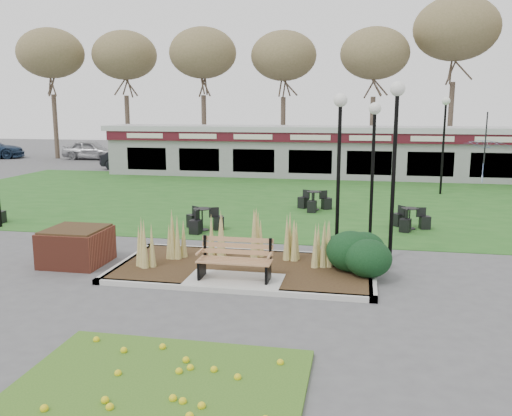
% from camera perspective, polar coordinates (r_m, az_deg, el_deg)
% --- Properties ---
extents(ground, '(100.00, 100.00, 0.00)m').
position_cam_1_polar(ground, '(12.43, -2.42, -8.26)').
color(ground, '#515154').
rests_on(ground, ground).
extents(lawn, '(34.00, 16.00, 0.02)m').
position_cam_1_polar(lawn, '(23.93, 4.22, 0.97)').
color(lawn, '#225A1C').
rests_on(lawn, ground).
extents(flower_bed, '(4.20, 3.00, 0.16)m').
position_cam_1_polar(flower_bed, '(8.36, -10.09, -17.78)').
color(flower_bed, '#38651D').
rests_on(flower_bed, ground).
extents(planting_bed, '(6.75, 3.40, 1.27)m').
position_cam_1_polar(planting_bed, '(13.38, 4.25, -5.26)').
color(planting_bed, '#352015').
rests_on(planting_bed, ground).
extents(park_bench, '(1.70, 0.66, 0.93)m').
position_cam_1_polar(park_bench, '(12.48, -2.18, -5.34)').
color(park_bench, '#A17248').
rests_on(park_bench, ground).
extents(brick_planter, '(1.50, 1.50, 0.95)m').
position_cam_1_polar(brick_planter, '(14.77, -18.39, -3.81)').
color(brick_planter, brown).
rests_on(brick_planter, ground).
extents(food_pavilion, '(24.60, 3.40, 2.90)m').
position_cam_1_polar(food_pavilion, '(31.62, 5.98, 5.98)').
color(food_pavilion, gray).
rests_on(food_pavilion, ground).
extents(tree_backdrop, '(47.24, 5.24, 10.36)m').
position_cam_1_polar(tree_backdrop, '(39.76, 7.25, 16.84)').
color(tree_backdrop, '#47382B').
rests_on(tree_backdrop, ground).
extents(lamp_post_near_left, '(0.36, 0.36, 4.37)m').
position_cam_1_polar(lamp_post_near_left, '(14.67, 8.78, 7.24)').
color(lamp_post_near_left, black).
rests_on(lamp_post_near_left, ground).
extents(lamp_post_near_right, '(0.34, 0.34, 4.14)m').
position_cam_1_polar(lamp_post_near_right, '(15.80, 12.28, 6.75)').
color(lamp_post_near_right, black).
rests_on(lamp_post_near_right, ground).
extents(lamp_post_mid_right, '(0.39, 0.39, 4.66)m').
position_cam_1_polar(lamp_post_mid_right, '(14.59, 14.48, 7.85)').
color(lamp_post_mid_right, black).
rests_on(lamp_post_mid_right, ground).
extents(lamp_post_far_right, '(0.37, 0.37, 4.45)m').
position_cam_1_polar(lamp_post_far_right, '(26.27, 19.24, 8.36)').
color(lamp_post_far_right, black).
rests_on(lamp_post_far_right, ground).
extents(bistro_set_b, '(1.36, 1.27, 0.73)m').
position_cam_1_polar(bistro_set_b, '(17.84, -5.67, -1.58)').
color(bistro_set_b, black).
rests_on(bistro_set_b, ground).
extents(bistro_set_c, '(1.38, 1.23, 0.73)m').
position_cam_1_polar(bistro_set_c, '(21.36, 6.11, 0.45)').
color(bistro_set_c, black).
rests_on(bistro_set_c, ground).
extents(bistro_set_d, '(1.26, 1.31, 0.71)m').
position_cam_1_polar(bistro_set_d, '(18.65, 15.83, -1.42)').
color(bistro_set_d, black).
rests_on(bistro_set_d, ground).
extents(patio_umbrella, '(2.20, 2.24, 2.69)m').
position_cam_1_polar(patio_umbrella, '(25.54, 22.86, 4.61)').
color(patio_umbrella, black).
rests_on(patio_umbrella, ground).
extents(car_silver, '(4.32, 1.75, 1.47)m').
position_cam_1_polar(car_silver, '(43.60, -16.95, 5.87)').
color(car_silver, '#A2A2A6').
rests_on(car_silver, ground).
extents(car_black, '(4.23, 2.40, 1.32)m').
position_cam_1_polar(car_black, '(35.67, -13.04, 4.97)').
color(car_black, black).
rests_on(car_black, ground).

